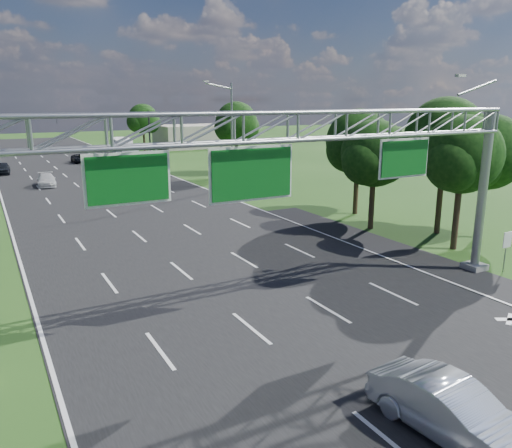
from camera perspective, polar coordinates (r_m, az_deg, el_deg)
ground at (r=36.30m, az=-12.01°, el=0.24°), size 220.00×220.00×0.00m
road at (r=36.30m, az=-12.01°, el=0.24°), size 18.00×180.00×0.02m
road_flare at (r=28.28m, az=18.84°, el=-4.15°), size 3.00×30.00×0.02m
sign_gantry at (r=19.00m, az=4.40°, el=9.26°), size 23.50×1.00×9.56m
regulatory_sign at (r=27.79m, az=26.74°, el=-1.99°), size 0.60×0.08×2.10m
traffic_signal at (r=71.11m, az=-14.88°, el=10.92°), size 12.21×0.24×7.00m
streetlight_r_mid at (r=48.85m, az=-2.98°, el=10.63°), size 2.97×0.22×10.16m
tree_cluster_right at (r=34.03m, az=18.39°, el=8.02°), size 9.91×14.60×8.68m
tree_verge_rd at (r=58.15m, az=-2.21°, el=11.23°), size 5.76×4.80×8.28m
tree_verge_re at (r=85.42m, az=-12.74°, el=11.50°), size 5.76×4.80×7.84m
building_right at (r=92.57m, az=-7.36°, el=9.91°), size 12.00×9.00×4.00m
silver_sedan at (r=14.49m, az=21.45°, el=-19.23°), size 2.01×4.63×1.48m
car_queue_a at (r=54.56m, az=-22.83°, el=4.66°), size 2.06×4.34×1.22m
car_queue_b at (r=73.46m, az=-19.41°, el=7.09°), size 2.12×4.33×1.18m
car_queue_c at (r=65.63m, az=-27.01°, el=5.70°), size 1.90×4.09×1.36m
car_queue_d at (r=65.90m, az=-13.24°, el=6.96°), size 1.67×4.72×1.55m
box_truck at (r=74.66m, az=-14.94°, el=8.19°), size 2.88×8.27×3.06m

